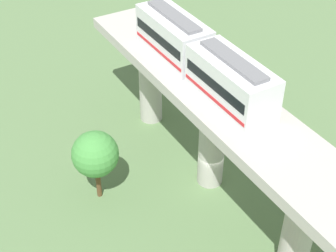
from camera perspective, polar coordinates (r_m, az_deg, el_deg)
ground_plane at (r=38.77m, az=4.65°, el=-6.02°), size 120.00×120.00×0.00m
viaduct at (r=34.87m, az=5.15°, el=1.16°), size 5.20×28.00×8.08m
train at (r=34.22m, az=3.65°, el=7.62°), size 2.64×13.55×3.24m
tree_near_viaduct at (r=35.18m, az=-8.15°, el=-3.16°), size 3.27×3.27×5.59m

